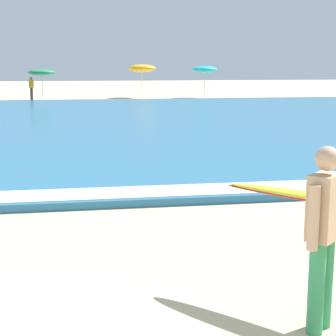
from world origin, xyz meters
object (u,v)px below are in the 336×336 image
object	(u,v)px
beach_umbrella_3	(142,68)
beachgoer_near_row_left	(31,88)
beach_umbrella_2	(42,73)
beach_umbrella_4	(205,69)
surfer_with_board	(334,218)

from	to	relation	value
beach_umbrella_3	beachgoer_near_row_left	xyz separation A→B (m)	(-7.86, -2.31, -1.29)
beach_umbrella_2	beachgoer_near_row_left	xyz separation A→B (m)	(-0.76, 0.50, -1.05)
beach_umbrella_3	beach_umbrella_4	bearing A→B (deg)	-10.61
beachgoer_near_row_left	surfer_with_board	bearing A→B (deg)	-81.23
surfer_with_board	beach_umbrella_3	world-z (taller)	beach_umbrella_3
beach_umbrella_4	beachgoer_near_row_left	size ratio (longest dim) A/B	1.47
beach_umbrella_2	beach_umbrella_3	xyz separation A→B (m)	(7.10, 2.81, 0.24)
beach_umbrella_4	beachgoer_near_row_left	bearing A→B (deg)	-173.31
beach_umbrella_3	beachgoer_near_row_left	distance (m)	8.29
beach_umbrella_4	beachgoer_near_row_left	xyz separation A→B (m)	(-12.42, -1.46, -1.22)
beach_umbrella_2	beach_umbrella_3	world-z (taller)	beach_umbrella_3
beach_umbrella_2	surfer_with_board	bearing A→B (deg)	-82.37
surfer_with_board	beachgoer_near_row_left	distance (m)	34.44
beach_umbrella_4	beachgoer_near_row_left	distance (m)	12.57
beach_umbrella_2	beachgoer_near_row_left	world-z (taller)	beach_umbrella_2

